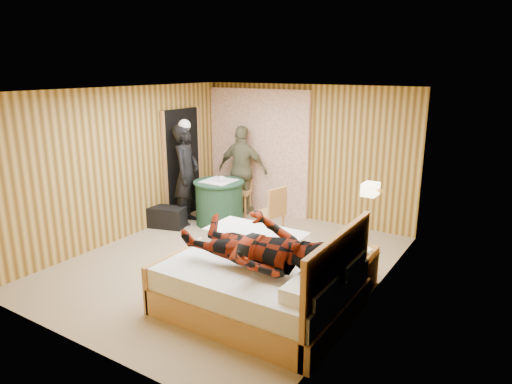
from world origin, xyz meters
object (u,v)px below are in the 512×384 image
Objects in this scene: nightstand at (358,268)px; wall_lamp at (371,189)px; chair_near at (273,209)px; woman_standing at (186,174)px; man_on_bed at (255,235)px; round_table at (219,202)px; chair_far at (240,187)px; bed at (263,282)px; man_at_table at (243,170)px; duffel_bag at (167,217)px.

wall_lamp is at bearing 76.32° from nightstand.
woman_standing is at bearing -72.98° from chair_near.
nightstand is 0.31× the size of man_on_bed.
man_on_bed is (2.31, -2.42, 0.60)m from round_table.
chair_far reaches higher than nightstand.
bed is at bearing 97.57° from man_on_bed.
nightstand is at bearing -103.68° from wall_lamp.
bed is 3.47m from woman_standing.
man_at_table reaches higher than bed.
chair_near is 1.59m from man_at_table.
man_on_bed is (2.34, -3.13, 0.47)m from chair_far.
wall_lamp is 2.13m from chair_near.
man_on_bed is at bearing 116.80° from man_at_table.
bed is at bearing -124.47° from nightstand.
man_at_table is at bearing 45.87° from chair_far.
duffel_bag is 0.36× the size of woman_standing.
bed is 3.26× the size of duffel_bag.
wall_lamp is at bearing -16.27° from round_table.
woman_standing is at bearing 169.84° from wall_lamp.
nightstand is 0.59× the size of chair_far.
wall_lamp is 0.15× the size of man_at_table.
man_at_table is (-1.23, 0.94, 0.34)m from chair_near.
man_on_bed is at bearing -146.33° from woman_standing.
chair_far is 1.58m from duffel_bag.
chair_near is (-1.81, 0.90, 0.25)m from nightstand.
round_table is 0.73m from chair_far.
chair_near is at bearing 117.48° from bed.
man_on_bed is (2.31, -3.18, 0.15)m from man_at_table.
duffel_bag is (-1.92, -0.49, -0.34)m from chair_near.
chair_far is 3.94m from man_on_bed.
man_on_bed reaches higher than round_table.
chair_far is 1.03× the size of chair_near.
nightstand reaches higher than duffel_bag.
chair_far reaches higher than duffel_bag.
bed is at bearing -122.02° from wall_lamp.
nightstand is (0.76, 1.11, -0.06)m from bed.
man_on_bed reaches higher than woman_standing.
bed is at bearing -43.78° from round_table.
duffel_bag is at bearing -133.37° from chair_far.
duffel_bag is 0.38× the size of man_at_table.
wall_lamp is 0.29× the size of chair_near.
chair_far reaches higher than chair_near.
duffel_bag is (-3.73, 0.41, -0.09)m from nightstand.
wall_lamp reaches higher than chair_near.
woman_standing is (-3.59, 0.83, 0.64)m from nightstand.
man_at_table is 3.94m from man_on_bed.
man_on_bed is at bearing -46.41° from duffel_bag.
bed is 3.71m from chair_far.
wall_lamp reaches higher than round_table.
woman_standing reaches higher than chair_far.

